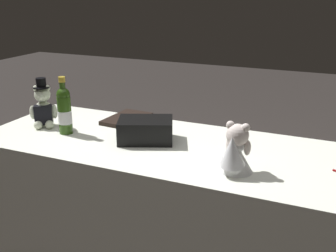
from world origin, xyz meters
The scene contains 6 objects.
reception_table centered at (0.00, 0.00, 0.36)m, with size 2.04×0.76×0.72m, color white.
teddy_bear_groom centered at (-0.78, -0.02, 0.83)m, with size 0.14×0.14×0.28m.
teddy_bear_bride centered at (0.40, -0.19, 0.82)m, with size 0.15×0.20×0.23m.
champagne_bottle centered at (-0.59, -0.07, 0.85)m, with size 0.08×0.08×0.32m.
gift_case_black centered at (-0.13, 0.00, 0.78)m, with size 0.34×0.29×0.12m.
guestbook centered at (-0.39, 0.26, 0.73)m, with size 0.20×0.30×0.02m, color black.
Camera 1 is at (0.78, -1.79, 1.49)m, focal length 43.29 mm.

